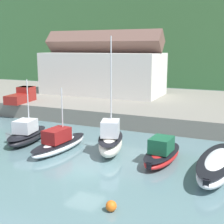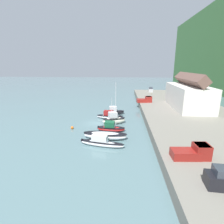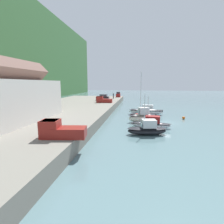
# 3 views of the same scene
# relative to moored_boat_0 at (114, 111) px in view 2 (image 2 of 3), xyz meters

# --- Properties ---
(ground_plane) EXTENTS (320.00, 320.00, 0.00)m
(ground_plane) POSITION_rel_moored_boat_0_xyz_m (8.29, -3.73, -0.81)
(ground_plane) COLOR slate
(quay_promenade) EXTENTS (92.80, 23.60, 1.78)m
(quay_promenade) POSITION_rel_moored_boat_0_xyz_m (8.29, 19.64, 0.08)
(quay_promenade) COLOR gray
(quay_promenade) RESTS_ON ground_plane
(harbor_clubhouse) EXTENTS (18.46, 8.21, 9.64)m
(harbor_clubhouse) POSITION_rel_moored_boat_0_xyz_m (-1.98, 20.59, 4.59)
(harbor_clubhouse) COLOR silver
(harbor_clubhouse) RESTS_ON quay_promenade
(moored_boat_0) EXTENTS (3.15, 6.11, 5.96)m
(moored_boat_0) POSITION_rel_moored_boat_0_xyz_m (0.00, 0.00, 0.00)
(moored_boat_0) COLOR black
(moored_boat_0) RESTS_ON ground_plane
(moored_boat_1) EXTENTS (2.61, 7.05, 5.45)m
(moored_boat_1) POSITION_rel_moored_boat_0_xyz_m (4.15, -0.86, -0.08)
(moored_boat_1) COLOR white
(moored_boat_1) RESTS_ON ground_plane
(moored_boat_2) EXTENTS (3.65, 5.90, 9.79)m
(moored_boat_2) POSITION_rel_moored_boat_0_xyz_m (8.47, 0.48, 0.29)
(moored_boat_2) COLOR white
(moored_boat_2) RESTS_ON ground_plane
(moored_boat_3) EXTENTS (2.51, 6.02, 2.07)m
(moored_boat_3) POSITION_rel_moored_boat_0_xyz_m (13.05, 0.12, -0.08)
(moored_boat_3) COLOR red
(moored_boat_3) RESTS_ON ground_plane
(moored_boat_4) EXTENTS (3.01, 8.41, 1.36)m
(moored_boat_4) POSITION_rel_moored_boat_0_xyz_m (17.27, -0.64, -0.09)
(moored_boat_4) COLOR silver
(moored_boat_4) RESTS_ON ground_plane
(moored_boat_5) EXTENTS (2.97, 7.99, 2.04)m
(moored_boat_5) POSITION_rel_moored_boat_0_xyz_m (20.28, -0.95, -0.10)
(moored_boat_5) COLOR white
(moored_boat_5) RESTS_ON ground_plane
(parked_car_1) EXTENTS (4.32, 2.10, 2.16)m
(parked_car_1) POSITION_rel_moored_boat_0_xyz_m (-31.67, 14.67, 1.89)
(parked_car_1) COLOR #B7B7BC
(parked_car_1) RESTS_ON quay_promenade
(pickup_truck_0) EXTENTS (2.54, 4.94, 1.90)m
(pickup_truck_0) POSITION_rel_moored_boat_0_xyz_m (-8.55, 9.76, 1.80)
(pickup_truck_0) COLOR maroon
(pickup_truck_0) RESTS_ON quay_promenade
(pickup_truck_1) EXTENTS (2.23, 4.83, 1.90)m
(pickup_truck_1) POSITION_rel_moored_boat_0_xyz_m (26.45, 11.83, 1.80)
(pickup_truck_1) COLOR maroon
(pickup_truck_1) RESTS_ON quay_promenade
(dog_on_quay) EXTENTS (0.87, 0.32, 0.68)m
(dog_on_quay) POSITION_rel_moored_boat_0_xyz_m (-25.03, 14.06, 1.43)
(dog_on_quay) COLOR tan
(dog_on_quay) RESTS_ON quay_promenade
(mooring_buoy_0) EXTENTS (0.62, 0.62, 0.62)m
(mooring_buoy_0) POSITION_rel_moored_boat_0_xyz_m (12.48, -8.33, -0.50)
(mooring_buoy_0) COLOR orange
(mooring_buoy_0) RESTS_ON ground_plane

